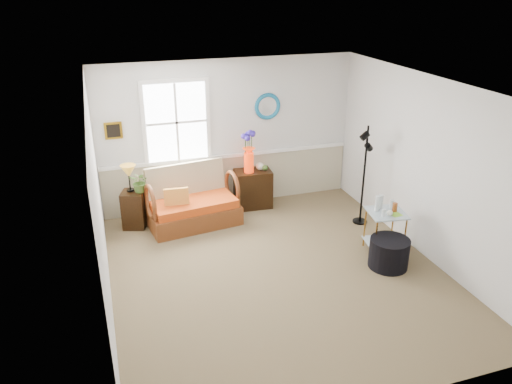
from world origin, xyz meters
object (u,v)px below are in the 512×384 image
object	(u,v)px
cabinet	(253,189)
floor_lamp	(364,176)
loveseat	(192,197)
lamp_stand	(134,209)
side_table	(384,232)
ottoman	(389,253)

from	to	relation	value
cabinet	floor_lamp	xyz separation A→B (m)	(1.53, -1.17, 0.50)
loveseat	lamp_stand	distance (m)	0.97
loveseat	cabinet	distance (m)	1.22
floor_lamp	lamp_stand	bearing A→B (deg)	159.73
side_table	ottoman	distance (m)	0.43
side_table	ottoman	world-z (taller)	side_table
lamp_stand	cabinet	xyz separation A→B (m)	(2.10, 0.15, 0.03)
lamp_stand	loveseat	bearing A→B (deg)	-11.60
loveseat	floor_lamp	bearing A→B (deg)	-24.75
floor_lamp	ottoman	xyz separation A→B (m)	(-0.31, -1.38, -0.63)
lamp_stand	floor_lamp	size ratio (longest dim) A/B	0.37
loveseat	side_table	xyz separation A→B (m)	(2.52, -1.81, -0.15)
loveseat	cabinet	xyz separation A→B (m)	(1.16, 0.35, -0.14)
floor_lamp	cabinet	bearing A→B (deg)	137.96
loveseat	ottoman	xyz separation A→B (m)	(2.37, -2.20, -0.26)
loveseat	side_table	world-z (taller)	loveseat
loveseat	cabinet	world-z (taller)	loveseat
lamp_stand	side_table	distance (m)	4.00
cabinet	ottoman	world-z (taller)	cabinet
loveseat	side_table	size ratio (longest dim) A/B	2.22
lamp_stand	ottoman	bearing A→B (deg)	-35.80
ottoman	floor_lamp	bearing A→B (deg)	77.30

